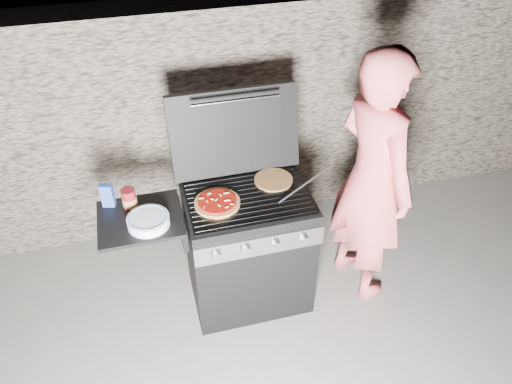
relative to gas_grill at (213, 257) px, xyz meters
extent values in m
plane|color=#5F5D5B|center=(0.25, 0.00, -0.46)|extent=(50.00, 50.00, 0.00)
cube|color=#776B57|center=(0.25, 1.05, 0.44)|extent=(8.00, 0.35, 1.80)
cylinder|color=tan|center=(0.45, 0.13, 0.46)|extent=(0.29, 0.29, 0.01)
cylinder|color=maroon|center=(-0.46, 0.11, 0.51)|extent=(0.09, 0.09, 0.13)
cube|color=#274098|center=(-0.59, 0.16, 0.53)|extent=(0.08, 0.06, 0.16)
cylinder|color=white|center=(-0.37, -0.08, 0.48)|extent=(0.25, 0.25, 0.06)
imported|color=#DD575B|center=(1.07, -0.04, 0.46)|extent=(0.58, 0.75, 1.84)
cylinder|color=black|center=(0.63, 0.00, 0.50)|extent=(0.43, 0.20, 0.09)
camera|label=1|loc=(-0.32, -2.34, 2.43)|focal=35.00mm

